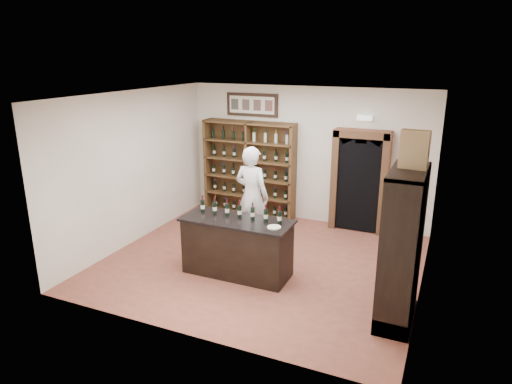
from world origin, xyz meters
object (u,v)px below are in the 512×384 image
Objects in this scene: counter_bottle_0 at (203,206)px; side_cabinet at (402,270)px; wine_crate at (414,149)px; shopkeeper at (252,196)px; wine_shelf at (250,168)px; tasting_counter at (237,247)px.

side_cabinet is at bearing -6.79° from counter_bottle_0.
shopkeeper is at bearing 159.12° from wine_crate.
wine_crate is at bearing 161.32° from shopkeeper.
tasting_counter is at bearing -69.44° from wine_shelf.
counter_bottle_0 is (0.38, -2.82, 0.01)m from wine_shelf.
side_cabinet reaches higher than tasting_counter.
shopkeeper is at bearing -64.24° from wine_shelf.
shopkeeper is 3.71m from wine_crate.
tasting_counter is at bearing 111.81° from shopkeeper.
wine_crate is (3.04, -1.53, 1.47)m from shopkeeper.
wine_crate is (3.82, -3.15, 1.36)m from wine_shelf.
side_cabinet is (3.44, -0.41, -0.35)m from counter_bottle_0.
shopkeeper is at bearing 71.82° from counter_bottle_0.
counter_bottle_0 is 3.49m from side_cabinet.
tasting_counter is 0.95m from counter_bottle_0.
tasting_counter is 3.36m from wine_crate.
side_cabinet is 1.71m from wine_crate.
shopkeeper is (-3.05, 1.62, 0.24)m from side_cabinet.
wine_shelf is 1.11× the size of shopkeeper.
side_cabinet is 1.11× the size of shopkeeper.
wine_shelf is at bearing 110.56° from tasting_counter.
wine_shelf is 7.33× the size of counter_bottle_0.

